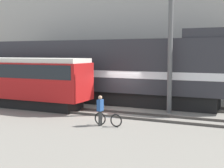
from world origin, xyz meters
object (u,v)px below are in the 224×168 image
person (100,108)px  freight_locomotive (101,70)px  streetcar (17,79)px  bicycle (108,119)px  utility_pole_left (170,42)px

person → freight_locomotive: bearing=116.6°
freight_locomotive → streetcar: freight_locomotive is taller
bicycle → utility_pole_left: utility_pole_left is taller
streetcar → utility_pole_left: size_ratio=1.23×
utility_pole_left → streetcar: bearing=-168.7°
person → utility_pole_left: 6.52m
bicycle → person: person is taller
freight_locomotive → person: size_ratio=12.06×
bicycle → utility_pole_left: size_ratio=0.18×
bicycle → person: size_ratio=1.02×
streetcar → person: streetcar is taller
bicycle → utility_pole_left: 6.66m
freight_locomotive → streetcar: (-4.54, -4.17, -0.52)m
person → utility_pole_left: (2.40, 4.94, 3.52)m
bicycle → freight_locomotive: bearing=119.5°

